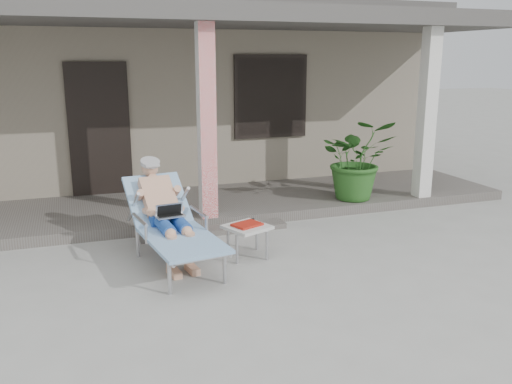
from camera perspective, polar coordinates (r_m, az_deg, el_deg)
name	(u,v)px	position (r m, az deg, el deg)	size (l,w,h in m)	color
ground	(260,285)	(5.72, 0.39, -9.81)	(60.00, 60.00, 0.00)	#9E9E99
house	(156,90)	(11.58, -10.53, 10.56)	(10.40, 5.40, 3.30)	gray
porch_deck	(195,206)	(8.43, -6.41, -1.48)	(10.00, 2.00, 0.15)	#605B56
porch_overhang	(191,23)	(8.09, -6.86, 17.28)	(10.00, 2.30, 2.85)	silver
porch_step	(214,230)	(7.37, -4.41, -4.02)	(2.00, 0.30, 0.07)	#605B56
lounger	(168,199)	(6.24, -9.27, -0.75)	(0.94, 1.91, 1.21)	#B7B7BC
side_table	(247,229)	(6.40, -0.95, -3.88)	(0.60, 0.60, 0.41)	beige
potted_palm	(358,159)	(8.54, 10.64, 3.42)	(1.13, 0.98, 1.26)	#26591E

